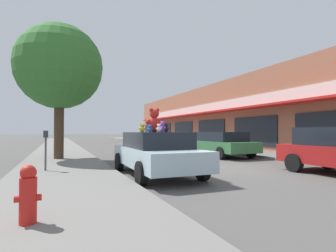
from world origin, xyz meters
The scene contains 17 objects.
ground_plane centered at (0.00, 0.00, 0.00)m, with size 260.00×260.00×0.00m, color #514F4C.
sidewalk_near centered at (-5.43, 0.00, 0.07)m, with size 3.11×90.00×0.13m.
sidewalk_far centered at (5.43, 0.00, 0.07)m, with size 3.11×90.00×0.13m.
storefront_row centered at (14.82, 11.75, 2.81)m, with size 16.87×38.98×5.61m.
plush_art_car centered at (-2.78, -0.51, 0.72)m, with size 2.02×4.37×1.35m.
teddy_bear_giant centered at (-2.82, -0.45, 1.72)m, with size 0.57×0.36×0.77m.
teddy_bear_white centered at (-3.04, -1.42, 1.47)m, with size 0.18×0.13×0.24m.
teddy_bear_green centered at (-3.01, 0.16, 1.48)m, with size 0.20×0.14×0.26m.
teddy_bear_brown centered at (-2.57, 0.15, 1.50)m, with size 0.22×0.18×0.30m.
teddy_bear_purple centered at (-2.90, -1.34, 1.50)m, with size 0.19×0.24×0.32m.
teddy_bear_black centered at (-2.70, -1.12, 1.48)m, with size 0.21×0.13×0.27m.
teddy_bear_yellow centered at (-3.41, -1.01, 1.48)m, with size 0.20×0.13×0.26m.
teddy_bear_blue centered at (-3.05, -0.70, 1.47)m, with size 0.18×0.13×0.24m.
parked_car_far_center centered at (2.63, 3.90, 0.74)m, with size 2.05×4.44×1.35m.
street_tree centered at (-5.58, 4.79, 4.35)m, with size 3.91×3.91×6.19m.
fire_hydrant centered at (-6.00, -4.23, 0.53)m, with size 0.33×0.22×0.79m.
parking_meter centered at (-5.98, 0.98, 0.94)m, with size 0.14×0.10×1.27m.
Camera 1 is at (-5.65, -8.23, 1.38)m, focal length 28.00 mm.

